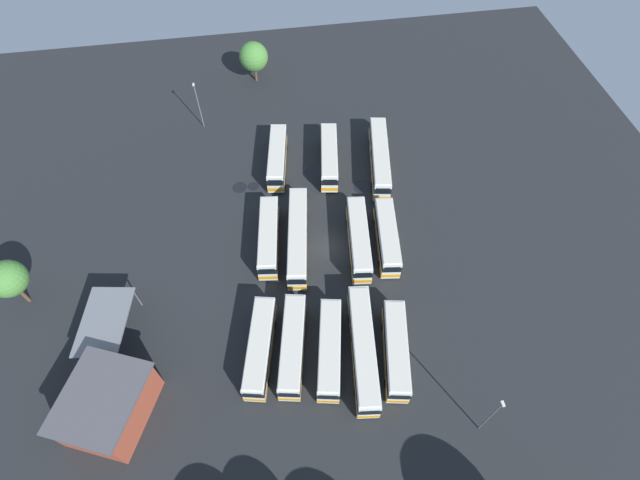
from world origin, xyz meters
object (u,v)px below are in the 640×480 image
object	(u,v)px
tree_northwest	(7,279)
tree_north_edge	(254,57)
lamp_post_near_entrance	(198,104)
bus_row1_slot3	(359,239)
maintenance_shelter	(104,322)
bus_row1_slot4	(387,237)
bus_row2_slot3	(363,348)
bus_row2_slot2	(330,349)
bus_row2_slot4	(396,350)
bus_row0_slot4	(379,157)
bus_row1_slot1	(298,236)
bus_row2_slot0	(260,347)
bus_row0_slot2	(329,157)
bus_row1_slot0	(269,237)
bus_row0_slot0	(277,158)
depot_building	(108,405)
lamp_post_by_building	(491,415)
bus_row2_slot1	(293,346)

from	to	relation	value
tree_northwest	tree_north_edge	distance (m)	52.67
lamp_post_near_entrance	tree_northwest	size ratio (longest dim) A/B	1.10
bus_row1_slot3	maintenance_shelter	distance (m)	33.19
bus_row1_slot4	lamp_post_near_entrance	size ratio (longest dim) A/B	1.36
bus_row2_slot3	tree_north_edge	bearing A→B (deg)	-171.75
lamp_post_near_entrance	bus_row2_slot2	bearing A→B (deg)	17.78
bus_row2_slot4	bus_row0_slot4	bearing A→B (deg)	170.06
bus_row0_slot4	lamp_post_near_entrance	size ratio (longest dim) A/B	1.79
bus_row0_slot4	bus_row1_slot1	xyz separation A→B (m)	(13.06, -14.53, 0.00)
bus_row2_slot3	tree_northwest	xyz separation A→B (m)	(-14.00, -40.67, 3.45)
bus_row2_slot2	bus_row2_slot0	bearing A→B (deg)	-100.89
bus_row0_slot4	maintenance_shelter	bearing A→B (deg)	-59.18
bus_row0_slot2	bus_row0_slot4	bearing A→B (deg)	80.15
bus_row2_slot0	bus_row2_slot2	xyz separation A→B (m)	(1.53, 7.95, -0.00)
bus_row1_slot0	maintenance_shelter	xyz separation A→B (m)	(10.46, -20.07, 1.81)
bus_row2_slot3	tree_northwest	world-z (taller)	tree_northwest
bus_row0_slot0	bus_row0_slot4	bearing A→B (deg)	81.03
bus_row1_slot3	depot_building	world-z (taller)	depot_building
bus_row2_slot2	tree_northwest	distance (m)	39.35
bus_row1_slot4	bus_row2_slot0	size ratio (longest dim) A/B	0.97
bus_row1_slot4	tree_northwest	xyz separation A→B (m)	(1.19, -47.29, 3.46)
bus_row0_slot0	bus_row2_slot0	xyz separation A→B (m)	(30.71, -5.35, -0.00)
bus_row0_slot2	depot_building	bearing A→B (deg)	-41.33
bus_row0_slot4	bus_row2_slot4	distance (m)	31.56
lamp_post_by_building	bus_row1_slot3	bearing A→B (deg)	-162.65
bus_row0_slot4	bus_row1_slot4	xyz separation A→B (m)	(15.08, -2.55, -0.00)
bus_row2_slot0	bus_row2_slot2	size ratio (longest dim) A/B	1.01
tree_northwest	bus_row1_slot0	bearing A→B (deg)	96.81
bus_row0_slot0	bus_row2_slot4	distance (m)	35.07
bus_row1_slot3	bus_row2_slot1	bearing A→B (deg)	-37.90
depot_building	lamp_post_near_entrance	size ratio (longest dim) A/B	1.40
bus_row1_slot4	bus_row2_slot1	world-z (taller)	same
bus_row2_slot1	bus_row2_slot3	bearing A→B (deg)	78.69
bus_row1_slot3	lamp_post_by_building	bearing A→B (deg)	17.35
bus_row2_slot2	lamp_post_by_building	xyz separation A→B (m)	(10.78, 14.68, 2.88)
maintenance_shelter	bus_row1_slot4	bearing A→B (deg)	102.39
bus_row0_slot4	bus_row2_slot2	world-z (taller)	same
bus_row0_slot4	bus_row2_slot1	xyz separation A→B (m)	(28.65, -17.22, -0.00)
lamp_post_near_entrance	bus_row0_slot2	bearing A→B (deg)	57.16
bus_row0_slot4	bus_row1_slot4	bearing A→B (deg)	-9.59
bus_row2_slot4	maintenance_shelter	distance (m)	34.09
bus_row1_slot1	maintenance_shelter	distance (m)	26.02
bus_row1_slot0	bus_row1_slot4	xyz separation A→B (m)	(2.56, 15.89, -0.00)
bus_row0_slot2	maintenance_shelter	world-z (taller)	maintenance_shelter
bus_row1_slot0	depot_building	distance (m)	27.72
bus_row2_slot1	bus_row1_slot0	bearing A→B (deg)	-175.66
bus_row1_slot4	lamp_post_by_building	xyz separation A→B (m)	(25.47, 4.19, 2.88)
bus_row1_slot4	bus_row2_slot4	xyz separation A→B (m)	(16.01, -2.90, 0.00)
bus_row2_slot0	tree_north_edge	world-z (taller)	tree_north_edge
bus_row1_slot1	bus_row2_slot4	xyz separation A→B (m)	(18.03, 9.08, -0.00)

